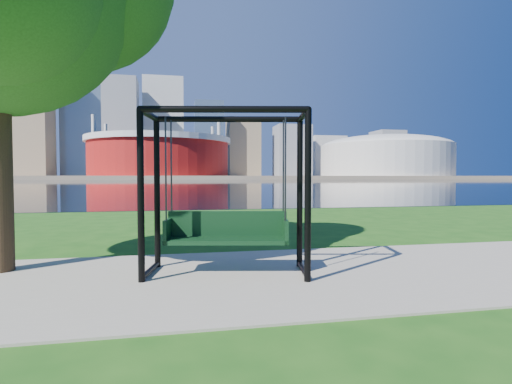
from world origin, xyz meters
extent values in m
plane|color=#1E5114|center=(0.00, 0.00, 0.00)|extent=(900.00, 900.00, 0.00)
cube|color=#9E937F|center=(0.00, -0.50, 0.01)|extent=(120.00, 4.00, 0.03)
cube|color=black|center=(0.00, 102.00, 0.01)|extent=(900.00, 180.00, 0.02)
cube|color=#937F60|center=(0.00, 306.00, 1.00)|extent=(900.00, 228.00, 2.00)
cylinder|color=maroon|center=(-10.00, 235.00, 13.00)|extent=(80.00, 80.00, 22.00)
cylinder|color=silver|center=(-10.00, 235.00, 22.50)|extent=(83.00, 83.00, 3.00)
cylinder|color=silver|center=(22.91, 254.00, 18.00)|extent=(2.00, 2.00, 32.00)
cylinder|color=silver|center=(-42.91, 254.00, 18.00)|extent=(2.00, 2.00, 32.00)
cylinder|color=silver|center=(-42.91, 216.00, 18.00)|extent=(2.00, 2.00, 32.00)
cylinder|color=silver|center=(22.91, 216.00, 18.00)|extent=(2.00, 2.00, 32.00)
cylinder|color=beige|center=(135.00, 235.00, 12.00)|extent=(84.00, 84.00, 20.00)
ellipsoid|color=beige|center=(135.00, 235.00, 21.00)|extent=(84.00, 84.00, 15.12)
cube|color=#998466|center=(-100.00, 300.00, 46.00)|extent=(26.00, 26.00, 88.00)
cube|color=slate|center=(-70.00, 325.00, 49.50)|extent=(30.00, 24.00, 95.00)
cube|color=gray|center=(-40.00, 305.00, 38.00)|extent=(24.00, 24.00, 72.00)
cube|color=silver|center=(-10.00, 335.00, 42.00)|extent=(32.00, 28.00, 80.00)
cube|color=slate|center=(25.00, 310.00, 31.00)|extent=(22.00, 22.00, 58.00)
cube|color=#998466|center=(55.00, 325.00, 26.00)|extent=(26.00, 26.00, 48.00)
cube|color=gray|center=(95.00, 315.00, 23.00)|extent=(28.00, 24.00, 42.00)
cube|color=silver|center=(135.00, 340.00, 20.00)|extent=(30.00, 26.00, 36.00)
cube|color=gray|center=(185.00, 320.00, 22.00)|extent=(24.00, 24.00, 40.00)
cube|color=#998466|center=(225.00, 335.00, 18.00)|extent=(26.00, 26.00, 32.00)
sphere|color=#998466|center=(-100.00, 300.00, 93.50)|extent=(10.00, 10.00, 10.00)
cylinder|color=black|center=(-1.87, -0.52, 1.25)|extent=(0.11, 0.11, 2.50)
cylinder|color=black|center=(0.48, -0.98, 1.25)|extent=(0.11, 0.11, 2.50)
cylinder|color=black|center=(-1.68, 0.44, 1.25)|extent=(0.11, 0.11, 2.50)
cylinder|color=black|center=(0.67, -0.02, 1.25)|extent=(0.11, 0.11, 2.50)
cylinder|color=black|center=(-0.69, -0.75, 2.50)|extent=(2.37, 0.55, 0.10)
cylinder|color=black|center=(-0.51, 0.21, 2.50)|extent=(2.37, 0.55, 0.10)
cylinder|color=black|center=(-1.78, -0.04, 2.50)|extent=(0.28, 0.98, 0.10)
cylinder|color=black|center=(-1.78, -0.04, 0.09)|extent=(0.26, 0.98, 0.08)
cylinder|color=black|center=(0.58, -0.50, 2.50)|extent=(0.28, 0.98, 0.10)
cylinder|color=black|center=(0.58, -0.50, 0.09)|extent=(0.26, 0.98, 0.08)
cube|color=black|center=(-0.60, -0.27, 0.54)|extent=(1.96, 0.84, 0.07)
cube|color=black|center=(-0.56, -0.06, 0.78)|extent=(1.88, 0.42, 0.41)
cube|color=black|center=(-1.50, -0.10, 0.70)|extent=(0.15, 0.49, 0.37)
cube|color=black|center=(0.30, -0.45, 0.70)|extent=(0.15, 0.49, 0.37)
cylinder|color=#34353A|center=(-1.52, -0.30, 1.66)|extent=(0.03, 0.03, 1.58)
cylinder|color=#34353A|center=(0.24, -0.64, 1.66)|extent=(0.03, 0.03, 1.58)
cylinder|color=#34353A|center=(-1.44, 0.10, 1.66)|extent=(0.03, 0.03, 1.58)
cylinder|color=#34353A|center=(0.32, -0.24, 1.66)|extent=(0.03, 0.03, 1.58)
camera|label=1|loc=(-1.39, -6.43, 1.55)|focal=28.00mm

